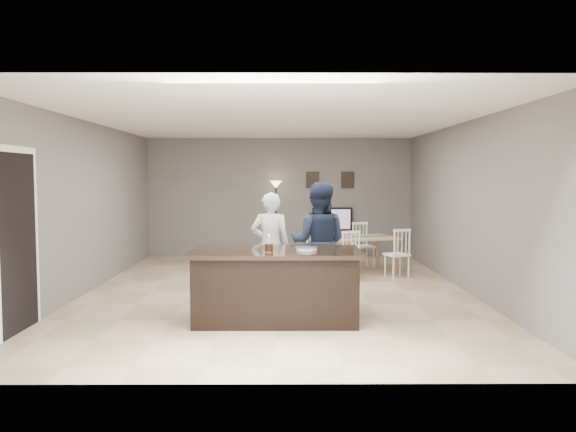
{
  "coord_description": "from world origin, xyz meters",
  "views": [
    {
      "loc": [
        0.12,
        -8.82,
        1.82
      ],
      "look_at": [
        0.17,
        -0.3,
        1.23
      ],
      "focal_mm": 35.0,
      "sensor_mm": 36.0,
      "label": 1
    }
  ],
  "objects_px": {
    "woman": "(271,246)",
    "plate_stack": "(306,249)",
    "birthday_cake": "(269,248)",
    "dining_table": "(356,243)",
    "man": "(318,243)",
    "floor_lamp": "(276,198)",
    "television": "(333,219)",
    "tv_console": "(333,244)",
    "kitchen_island": "(276,285)"
  },
  "relations": [
    {
      "from": "dining_table",
      "to": "floor_lamp",
      "type": "distance_m",
      "value": 2.72
    },
    {
      "from": "woman",
      "to": "birthday_cake",
      "type": "relative_size",
      "value": 7.3
    },
    {
      "from": "kitchen_island",
      "to": "plate_stack",
      "type": "bearing_deg",
      "value": -4.2
    },
    {
      "from": "birthday_cake",
      "to": "floor_lamp",
      "type": "distance_m",
      "value": 5.77
    },
    {
      "from": "birthday_cake",
      "to": "man",
      "type": "bearing_deg",
      "value": 60.54
    },
    {
      "from": "television",
      "to": "dining_table",
      "type": "distance_m",
      "value": 2.19
    },
    {
      "from": "kitchen_island",
      "to": "man",
      "type": "height_order",
      "value": "man"
    },
    {
      "from": "kitchen_island",
      "to": "man",
      "type": "xyz_separation_m",
      "value": [
        0.6,
        1.04,
        0.42
      ]
    },
    {
      "from": "plate_stack",
      "to": "dining_table",
      "type": "height_order",
      "value": "plate_stack"
    },
    {
      "from": "woman",
      "to": "floor_lamp",
      "type": "bearing_deg",
      "value": -88.79
    },
    {
      "from": "plate_stack",
      "to": "floor_lamp",
      "type": "distance_m",
      "value": 5.65
    },
    {
      "from": "birthday_cake",
      "to": "dining_table",
      "type": "distance_m",
      "value": 3.98
    },
    {
      "from": "man",
      "to": "plate_stack",
      "type": "distance_m",
      "value": 1.09
    },
    {
      "from": "birthday_cake",
      "to": "plate_stack",
      "type": "xyz_separation_m",
      "value": [
        0.47,
        0.14,
        -0.03
      ]
    },
    {
      "from": "kitchen_island",
      "to": "tv_console",
      "type": "bearing_deg",
      "value": 77.84
    },
    {
      "from": "tv_console",
      "to": "birthday_cake",
      "type": "distance_m",
      "value": 5.91
    },
    {
      "from": "floor_lamp",
      "to": "dining_table",
      "type": "bearing_deg",
      "value": -53.76
    },
    {
      "from": "man",
      "to": "dining_table",
      "type": "distance_m",
      "value": 2.61
    },
    {
      "from": "man",
      "to": "floor_lamp",
      "type": "height_order",
      "value": "man"
    },
    {
      "from": "woman",
      "to": "man",
      "type": "height_order",
      "value": "man"
    },
    {
      "from": "tv_console",
      "to": "woman",
      "type": "relative_size",
      "value": 0.75
    },
    {
      "from": "dining_table",
      "to": "television",
      "type": "bearing_deg",
      "value": 76.92
    },
    {
      "from": "woman",
      "to": "dining_table",
      "type": "relative_size",
      "value": 0.78
    },
    {
      "from": "television",
      "to": "kitchen_island",
      "type": "bearing_deg",
      "value": 77.99
    },
    {
      "from": "woman",
      "to": "plate_stack",
      "type": "relative_size",
      "value": 5.94
    },
    {
      "from": "tv_console",
      "to": "birthday_cake",
      "type": "height_order",
      "value": "birthday_cake"
    },
    {
      "from": "tv_console",
      "to": "woman",
      "type": "xyz_separation_m",
      "value": [
        -1.3,
        -4.26,
        0.5
      ]
    },
    {
      "from": "woman",
      "to": "plate_stack",
      "type": "bearing_deg",
      "value": 111.31
    },
    {
      "from": "kitchen_island",
      "to": "birthday_cake",
      "type": "height_order",
      "value": "birthday_cake"
    },
    {
      "from": "kitchen_island",
      "to": "tv_console",
      "type": "height_order",
      "value": "kitchen_island"
    },
    {
      "from": "kitchen_island",
      "to": "birthday_cake",
      "type": "distance_m",
      "value": 0.53
    },
    {
      "from": "tv_console",
      "to": "television",
      "type": "bearing_deg",
      "value": 90.0
    },
    {
      "from": "television",
      "to": "birthday_cake",
      "type": "bearing_deg",
      "value": 77.59
    },
    {
      "from": "kitchen_island",
      "to": "dining_table",
      "type": "distance_m",
      "value": 3.78
    },
    {
      "from": "television",
      "to": "woman",
      "type": "relative_size",
      "value": 0.57
    },
    {
      "from": "woman",
      "to": "floor_lamp",
      "type": "relative_size",
      "value": 0.92
    },
    {
      "from": "birthday_cake",
      "to": "woman",
      "type": "bearing_deg",
      "value": 90.76
    },
    {
      "from": "kitchen_island",
      "to": "plate_stack",
      "type": "relative_size",
      "value": 8.02
    },
    {
      "from": "tv_console",
      "to": "television",
      "type": "xyz_separation_m",
      "value": [
        0.0,
        0.07,
        0.56
      ]
    },
    {
      "from": "woman",
      "to": "birthday_cake",
      "type": "distance_m",
      "value": 1.49
    },
    {
      "from": "kitchen_island",
      "to": "woman",
      "type": "height_order",
      "value": "woman"
    },
    {
      "from": "television",
      "to": "floor_lamp",
      "type": "height_order",
      "value": "floor_lamp"
    },
    {
      "from": "man",
      "to": "birthday_cake",
      "type": "xyz_separation_m",
      "value": [
        -0.68,
        -1.21,
        0.08
      ]
    },
    {
      "from": "tv_console",
      "to": "television",
      "type": "relative_size",
      "value": 1.31
    },
    {
      "from": "woman",
      "to": "man",
      "type": "bearing_deg",
      "value": 160.18
    },
    {
      "from": "plate_stack",
      "to": "dining_table",
      "type": "distance_m",
      "value": 3.69
    },
    {
      "from": "man",
      "to": "dining_table",
      "type": "bearing_deg",
      "value": -97.27
    },
    {
      "from": "tv_console",
      "to": "floor_lamp",
      "type": "relative_size",
      "value": 0.69
    },
    {
      "from": "dining_table",
      "to": "floor_lamp",
      "type": "bearing_deg",
      "value": 106.35
    },
    {
      "from": "birthday_cake",
      "to": "plate_stack",
      "type": "distance_m",
      "value": 0.49
    }
  ]
}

